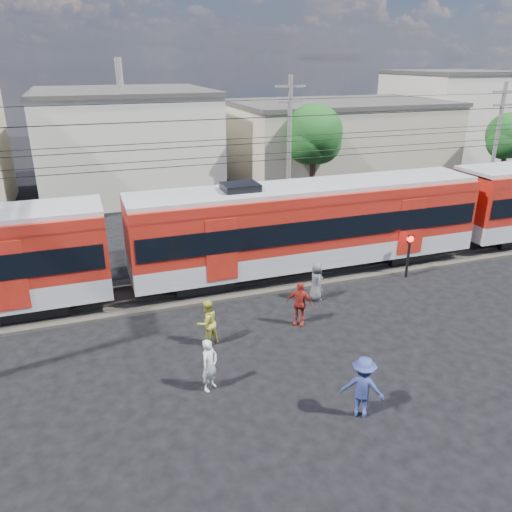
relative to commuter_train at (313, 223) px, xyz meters
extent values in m
plane|color=black|center=(-4.24, -8.00, -2.40)|extent=(120.00, 120.00, 0.00)
cube|color=#2D2823|center=(-4.24, 0.00, -2.34)|extent=(70.00, 3.40, 0.12)
cube|color=#59544C|center=(-4.24, -0.75, -2.22)|extent=(70.00, 0.12, 0.12)
cube|color=#59544C|center=(-4.24, 0.75, -2.22)|extent=(70.00, 0.12, 0.12)
cube|color=black|center=(-11.89, 0.00, -2.05)|extent=(2.40, 2.20, 0.70)
cube|color=black|center=(-5.33, 0.00, -2.05)|extent=(2.40, 2.20, 0.70)
cube|color=black|center=(4.91, 0.00, -2.05)|extent=(2.40, 2.20, 0.70)
cube|color=#999BA1|center=(-0.21, 0.00, -1.25)|extent=(16.00, 3.00, 0.90)
cube|color=maroon|center=(-0.21, 0.00, 0.40)|extent=(16.00, 3.00, 2.40)
cube|color=black|center=(-0.21, 0.00, 0.15)|extent=(15.68, 3.08, 0.95)
cube|color=#999BA1|center=(-0.21, 0.00, 1.65)|extent=(16.00, 2.60, 0.25)
cube|color=black|center=(11.47, 0.00, -2.05)|extent=(2.40, 2.20, 0.70)
cylinder|color=black|center=(-4.24, -0.70, 3.10)|extent=(70.00, 0.03, 0.03)
cylinder|color=black|center=(-4.24, 0.70, 3.10)|extent=(70.00, 0.03, 0.03)
cylinder|color=black|center=(-4.24, -0.70, 3.80)|extent=(70.00, 0.03, 0.03)
cylinder|color=black|center=(-4.24, 0.70, 3.80)|extent=(70.00, 0.03, 0.03)
cylinder|color=black|center=(-4.24, -3.50, 5.10)|extent=(70.00, 0.03, 0.03)
cylinder|color=black|center=(-4.24, 3.50, 5.10)|extent=(70.00, 0.03, 0.03)
cube|color=beige|center=(-6.24, 19.00, 1.10)|extent=(12.00, 12.00, 7.00)
cube|color=#3F3D3A|center=(-6.24, 19.00, 4.75)|extent=(12.24, 12.24, 0.30)
cube|color=tan|center=(9.76, 16.00, 0.60)|extent=(16.00, 10.00, 6.00)
cube|color=#3F3D3A|center=(9.76, 16.00, 3.75)|extent=(16.32, 10.20, 0.30)
cube|color=beige|center=(23.76, 20.00, 1.60)|extent=(10.00, 10.00, 8.00)
cube|color=#3F3D3A|center=(23.76, 20.00, 5.75)|extent=(10.20, 10.20, 0.30)
cylinder|color=slate|center=(1.76, 7.00, 1.85)|extent=(0.24, 0.24, 8.50)
cube|color=slate|center=(1.76, 7.00, 5.50)|extent=(1.80, 0.12, 0.12)
cube|color=slate|center=(1.76, 7.00, 4.70)|extent=(1.40, 0.12, 0.12)
cylinder|color=slate|center=(15.76, 6.00, 1.60)|extent=(0.24, 0.24, 8.00)
cube|color=slate|center=(15.76, 6.00, 5.00)|extent=(1.80, 0.12, 0.12)
cube|color=slate|center=(15.76, 6.00, 4.20)|extent=(1.40, 0.12, 0.12)
cylinder|color=#382619|center=(4.76, 10.00, -0.44)|extent=(0.36, 0.36, 3.92)
sphere|color=#124014|center=(4.76, 10.00, 2.50)|extent=(3.64, 3.64, 3.64)
sphere|color=#124014|center=(5.36, 10.30, 1.80)|extent=(2.80, 2.80, 2.80)
cylinder|color=#382619|center=(19.76, 9.00, -0.72)|extent=(0.36, 0.36, 3.36)
sphere|color=#124014|center=(19.76, 9.00, 1.80)|extent=(3.12, 3.12, 3.12)
sphere|color=#124014|center=(20.36, 9.30, 1.20)|extent=(2.40, 2.40, 2.40)
imported|color=silver|center=(-6.70, -7.12, -1.57)|extent=(0.73, 0.68, 1.67)
imported|color=gold|center=(-6.13, -4.60, -1.57)|extent=(0.99, 0.89, 1.66)
imported|color=navy|center=(-3.02, -9.68, -1.48)|extent=(1.36, 1.26, 1.84)
imported|color=maroon|center=(-2.58, -4.42, -1.53)|extent=(1.06, 0.97, 1.74)
imported|color=#4C4C51|center=(-1.07, -2.74, -1.58)|extent=(0.57, 0.83, 1.64)
cylinder|color=black|center=(3.86, -2.03, -1.46)|extent=(0.13, 0.13, 1.89)
sphere|color=#FF140C|center=(3.86, -2.03, -0.56)|extent=(0.29, 0.29, 0.29)
cube|color=black|center=(3.86, -2.03, -0.56)|extent=(0.26, 0.06, 0.37)
camera|label=1|loc=(-9.58, -19.44, 6.92)|focal=35.00mm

